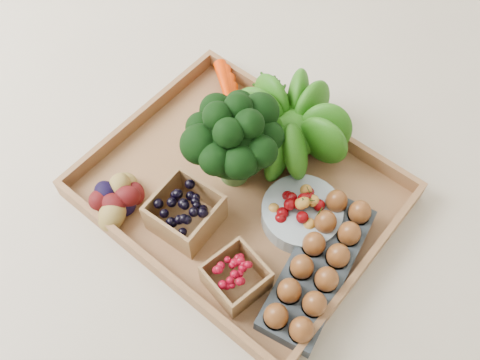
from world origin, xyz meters
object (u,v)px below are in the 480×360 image
Objects in this scene: cherry_bowl at (301,214)px; egg_carton at (318,268)px; tray at (240,194)px; broccoli at (234,154)px.

egg_carton is at bearing -38.11° from cherry_bowl.
broccoli is (-0.03, 0.02, 0.08)m from tray.
cherry_bowl is (0.16, 0.00, -0.05)m from broccoli.
broccoli is at bearing -178.37° from cherry_bowl.
cherry_bowl is at bearing 1.63° from broccoli.
tray is 1.89× the size of egg_carton.
egg_carton reaches higher than tray.
tray is at bearing -34.37° from broccoli.
cherry_bowl is at bearing 131.22° from egg_carton.
tray is at bearing 158.90° from egg_carton.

